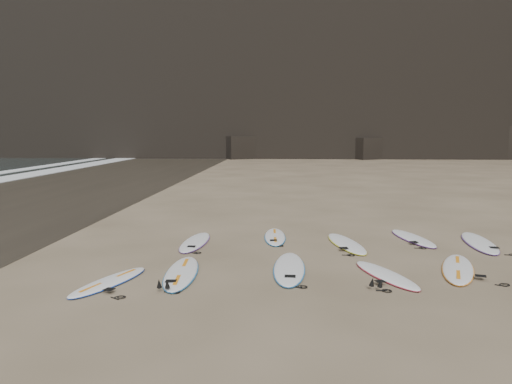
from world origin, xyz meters
TOP-DOWN VIEW (x-y plane):
  - ground at (0.00, 0.00)m, footprint 240.00×240.00m
  - wet_sand at (-13.00, 10.00)m, footprint 12.00×200.00m
  - surfboard_0 at (-4.18, -1.21)m, footprint 1.28×2.32m
  - surfboard_1 at (-2.85, -0.51)m, footprint 0.83×2.72m
  - surfboard_2 at (-0.53, -0.01)m, footprint 0.72×2.78m
  - surfboard_3 at (1.51, -0.38)m, footprint 1.34×2.35m
  - surfboard_4 at (3.19, 0.18)m, footprint 1.41×2.71m
  - surfboard_5 at (-3.10, 2.48)m, footprint 0.72×2.55m
  - surfboard_6 at (-0.92, 3.32)m, footprint 0.67×2.40m
  - surfboard_7 at (1.02, 2.54)m, footprint 1.15×2.68m
  - surfboard_8 at (3.00, 3.34)m, footprint 1.10×2.54m
  - surfboard_9 at (4.66, 2.85)m, footprint 0.97×2.84m

SIDE VIEW (x-z plane):
  - ground at x=0.00m, z-range 0.00..0.00m
  - wet_sand at x=-13.00m, z-range 0.00..0.01m
  - surfboard_0 at x=-4.18m, z-range 0.00..0.08m
  - surfboard_3 at x=1.51m, z-range 0.00..0.08m
  - surfboard_6 at x=-0.92m, z-range 0.00..0.09m
  - surfboard_8 at x=3.00m, z-range 0.00..0.09m
  - surfboard_5 at x=-3.10m, z-range 0.00..0.09m
  - surfboard_7 at x=1.02m, z-range 0.00..0.09m
  - surfboard_4 at x=3.19m, z-range 0.00..0.10m
  - surfboard_1 at x=-2.85m, z-range 0.00..0.10m
  - surfboard_2 at x=-0.53m, z-range 0.00..0.10m
  - surfboard_9 at x=4.66m, z-range 0.00..0.10m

